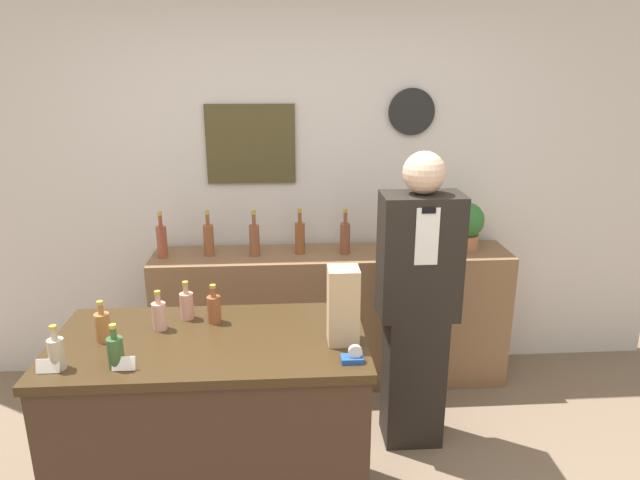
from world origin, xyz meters
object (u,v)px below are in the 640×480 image
at_px(shopkeeper, 417,305).
at_px(paper_bag, 343,306).
at_px(potted_plant, 466,224).
at_px(tape_dispenser, 353,356).

height_order(shopkeeper, paper_bag, shopkeeper).
bearing_deg(paper_bag, potted_plant, 54.23).
bearing_deg(shopkeeper, tape_dispenser, -119.79).
distance_m(potted_plant, tape_dispenser, 1.76).
xyz_separation_m(potted_plant, tape_dispenser, (-0.93, -1.49, -0.11)).
bearing_deg(tape_dispenser, paper_bag, 97.93).
xyz_separation_m(potted_plant, paper_bag, (-0.95, -1.32, 0.03)).
distance_m(shopkeeper, paper_bag, 0.82).
bearing_deg(paper_bag, tape_dispenser, -82.07).
xyz_separation_m(paper_bag, tape_dispenser, (0.02, -0.17, -0.15)).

